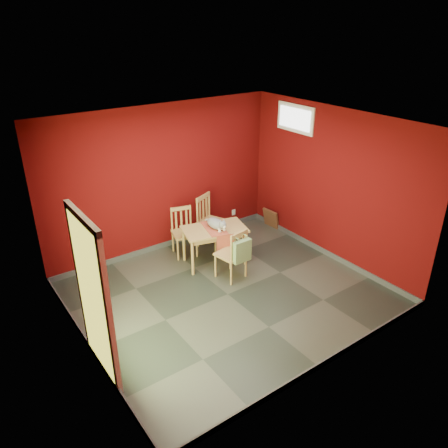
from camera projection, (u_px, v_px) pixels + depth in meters
ground at (228, 294)px, 6.97m from camera, size 4.50×4.50×0.00m
room_shell at (228, 292)px, 6.94m from camera, size 4.50×4.50×4.50m
doorway at (92, 294)px, 5.02m from camera, size 0.06×1.01×2.13m
window at (295, 118)px, 7.86m from camera, size 0.05×0.90×0.50m
outlet_plate at (234, 212)px, 9.14m from camera, size 0.08×0.02×0.12m
dining_table at (214, 233)px, 7.62m from camera, size 1.21×0.89×0.68m
table_runner at (218, 233)px, 7.53m from camera, size 0.46×0.72×0.33m
chair_far_left at (184, 231)px, 7.99m from camera, size 0.51×0.51×0.89m
chair_far_right at (210, 220)px, 8.28m from camera, size 0.61×0.61×1.00m
chair_near at (233, 253)px, 7.22m from camera, size 0.49×0.49×0.91m
tote_bag at (242, 251)px, 7.02m from camera, size 0.32×0.19×0.45m
cat at (216, 222)px, 7.55m from camera, size 0.45×0.53×0.24m
picture_frame at (271, 218)px, 9.11m from camera, size 0.15×0.39×0.39m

